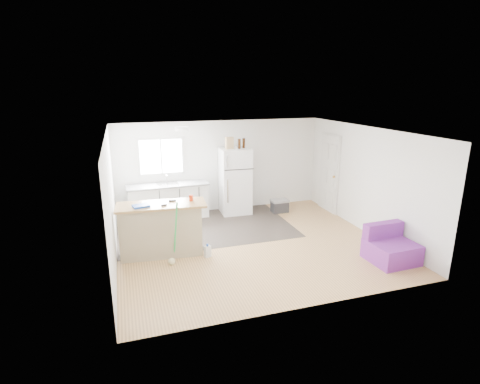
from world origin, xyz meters
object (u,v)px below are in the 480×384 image
at_px(peninsula, 161,229).
at_px(bottle_right, 244,143).
at_px(cleaner_jug, 208,251).
at_px(red_cup, 191,198).
at_px(bottle_left, 239,144).
at_px(mop, 173,252).
at_px(purple_seat, 390,248).
at_px(blue_tray, 141,206).
at_px(cooler, 280,206).
at_px(kitchen_cabinets, 169,201).
at_px(cardboard_box, 229,143).
at_px(refrigerator, 235,181).

bearing_deg(peninsula, bottle_right, 45.18).
bearing_deg(cleaner_jug, red_cup, 99.76).
relative_size(bottle_left, bottle_right, 1.00).
relative_size(cleaner_jug, mop, 0.22).
distance_m(purple_seat, blue_tray, 4.84).
bearing_deg(purple_seat, cooler, 102.60).
bearing_deg(mop, kitchen_cabinets, 70.86).
bearing_deg(bottle_right, red_cup, -131.19).
xyz_separation_m(red_cup, cardboard_box, (1.37, 1.98, 0.76)).
height_order(purple_seat, red_cup, red_cup).
relative_size(purple_seat, mop, 0.70).
distance_m(refrigerator, blue_tray, 3.28).
bearing_deg(blue_tray, bottle_right, 37.50).
bearing_deg(blue_tray, red_cup, 4.99).
relative_size(cooler, purple_seat, 0.52).
distance_m(mop, bottle_right, 3.74).
xyz_separation_m(purple_seat, bottle_left, (-1.91, 3.58, 1.60)).
bearing_deg(kitchen_cabinets, cleaner_jug, -82.08).
relative_size(cleaner_jug, bottle_left, 1.10).
height_order(kitchen_cabinets, bottle_left, bottle_left).
bearing_deg(purple_seat, blue_tray, 158.95).
bearing_deg(mop, cooler, 21.27).
xyz_separation_m(refrigerator, purple_seat, (2.00, -3.66, -0.61)).
relative_size(peninsula, red_cup, 14.69).
bearing_deg(cleaner_jug, purple_seat, -37.05).
height_order(cooler, purple_seat, purple_seat).
bearing_deg(purple_seat, refrigerator, 116.60).
bearing_deg(peninsula, blue_tray, -164.45).
height_order(refrigerator, purple_seat, refrigerator).
xyz_separation_m(mop, cardboard_box, (1.84, 2.48, 1.64)).
bearing_deg(cooler, peninsula, -153.12).
height_order(kitchen_cabinets, cardboard_box, cardboard_box).
distance_m(peninsula, purple_seat, 4.47).
height_order(cleaner_jug, mop, mop).
bearing_deg(red_cup, bottle_right, 48.81).
bearing_deg(refrigerator, red_cup, -124.91).
bearing_deg(peninsula, bottle_left, 45.86).
distance_m(kitchen_cabinets, bottle_left, 2.30).
distance_m(blue_tray, bottle_right, 3.54).
relative_size(red_cup, cardboard_box, 0.40).
height_order(purple_seat, blue_tray, blue_tray).
bearing_deg(bottle_right, cooler, -21.09).
bearing_deg(purple_seat, red_cup, 153.09).
relative_size(kitchen_cabinets, cooler, 4.48).
distance_m(purple_seat, bottle_right, 4.36).
height_order(red_cup, bottle_left, bottle_left).
xyz_separation_m(blue_tray, cardboard_box, (2.35, 2.06, 0.80)).
height_order(red_cup, bottle_right, bottle_right).
distance_m(blue_tray, cardboard_box, 3.23).
xyz_separation_m(mop, bottle_left, (2.09, 2.44, 1.61)).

